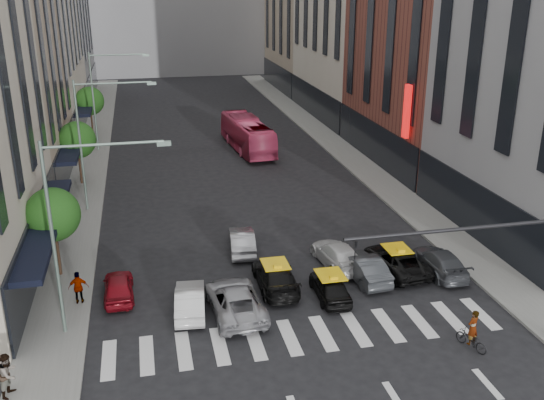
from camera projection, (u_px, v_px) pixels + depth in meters
ground at (320, 353)px, 26.42m from camera, size 160.00×160.00×0.00m
sidewalk_left at (89, 169)px, 51.56m from camera, size 3.00×96.00×0.15m
sidewalk_right at (346, 153)px, 56.21m from camera, size 3.00×96.00×0.15m
building_right_b at (427, 8)px, 50.11m from camera, size 8.00×18.00×26.00m
tree_near at (53, 215)px, 31.94m from camera, size 2.88×2.88×4.95m
tree_mid at (77, 140)px, 46.60m from camera, size 2.88×2.88×4.95m
tree_far at (90, 101)px, 61.26m from camera, size 2.88×2.88×4.95m
streetlamp_near at (73, 213)px, 26.01m from camera, size 5.38×0.25×9.00m
streetlamp_mid at (93, 128)px, 40.68m from camera, size 5.38×0.25×9.00m
streetlamp_far at (103, 88)px, 55.34m from camera, size 5.38×0.25×9.00m
traffic_signal at (505, 254)px, 25.51m from camera, size 10.10×0.20×6.00m
liberty_sign at (407, 112)px, 45.22m from camera, size 0.30×0.70×4.00m
car_red at (119, 286)px, 30.81m from camera, size 1.58×3.75×1.27m
car_white_front at (190, 300)px, 29.45m from camera, size 1.78×4.14×1.33m
car_silver at (235, 300)px, 29.36m from camera, size 2.67×5.28×1.43m
taxi_left at (275, 276)px, 31.76m from camera, size 1.97×4.76×1.38m
taxi_center at (330, 286)px, 30.81m from camera, size 1.60×3.79×1.28m
car_grey_mid at (364, 267)px, 32.70m from camera, size 1.84×4.34×1.39m
taxi_right at (396, 260)px, 33.61m from camera, size 2.66×5.01×1.34m
car_grey_curb at (440, 262)px, 33.46m from camera, size 1.93×4.57×1.32m
car_row2_left at (242, 241)px, 36.04m from camera, size 1.83×4.23×1.35m
car_row2_right at (337, 254)px, 34.30m from camera, size 2.32×4.77×1.34m
bus at (247, 134)px, 57.01m from camera, size 3.57×11.14×3.05m
motorcycle at (471, 340)px, 26.62m from camera, size 1.15×1.73×0.86m
rider at (474, 315)px, 26.19m from camera, size 0.71×0.60×1.65m
pedestrian_near at (9, 374)px, 23.30m from camera, size 0.93×1.06×1.82m
pedestrian_far at (79, 287)px, 29.95m from camera, size 1.00×0.44×1.70m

